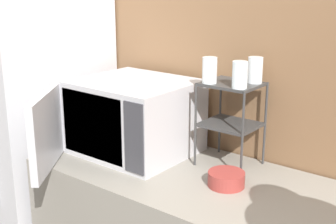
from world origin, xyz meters
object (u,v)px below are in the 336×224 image
microwave (131,117)px  bowl (226,179)px  glass_front_left (210,70)px  refrigerator (28,134)px  dish_rack (231,107)px  glass_front_right (240,75)px  glass_back_right (255,70)px

microwave → bowl: bearing=-4.5°
glass_front_left → bowl: (0.17, -0.13, -0.38)m
bowl → refrigerator: (-1.23, -0.02, -0.07)m
dish_rack → glass_front_left: size_ratio=3.42×
glass_front_right → bowl: glass_front_right is taller
refrigerator → glass_front_left: bearing=8.1°
microwave → glass_front_left: glass_front_left is taller
glass_back_right → bowl: bearing=-83.0°
bowl → refrigerator: refrigerator is taller
microwave → dish_rack: bearing=19.2°
refrigerator → microwave: bearing=5.1°
microwave → refrigerator: (-0.70, -0.06, -0.21)m
bowl → microwave: bearing=175.5°
glass_front_right → glass_back_right: bearing=89.3°
dish_rack → glass_back_right: bearing=38.0°
dish_rack → glass_front_left: bearing=-139.8°
microwave → bowl: 0.55m
microwave → glass_front_left: (0.36, 0.09, 0.25)m
glass_front_left → glass_front_right: same height
glass_front_left → glass_back_right: (0.14, 0.12, 0.00)m
microwave → glass_front_right: bearing=9.6°
microwave → bowl: microwave is taller
dish_rack → bowl: size_ratio=2.52×
bowl → refrigerator: size_ratio=0.08×
glass_front_right → refrigerator: bearing=-173.0°
glass_back_right → refrigerator: 1.31m
glass_back_right → dish_rack: bearing=-142.0°
bowl → dish_rack: bearing=118.2°
glass_front_left → bowl: bearing=-36.9°
glass_front_right → refrigerator: refrigerator is taller
glass_front_left → glass_front_right: bearing=-1.8°
glass_front_left → refrigerator: 1.16m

